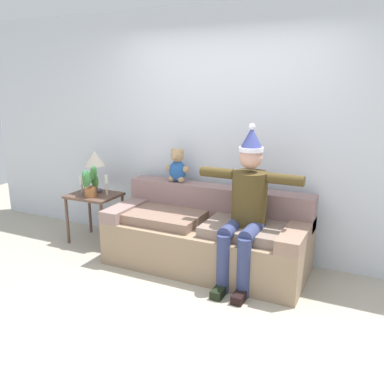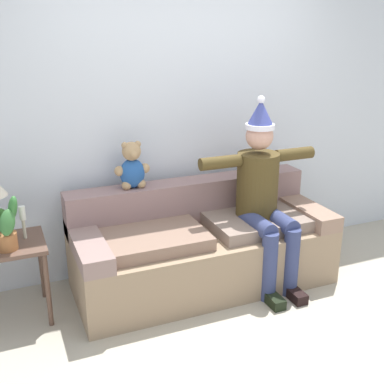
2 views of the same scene
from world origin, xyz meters
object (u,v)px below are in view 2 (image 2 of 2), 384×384
(side_table, at_px, (3,256))
(candle_short, at_px, (23,218))
(couch, at_px, (202,245))
(potted_plant, at_px, (6,226))
(person_seated, at_px, (263,192))
(teddy_bear, at_px, (132,167))

(side_table, height_order, candle_short, candle_short)
(couch, height_order, side_table, couch)
(couch, height_order, potted_plant, potted_plant)
(couch, height_order, candle_short, candle_short)
(couch, relative_size, potted_plant, 5.31)
(side_table, bearing_deg, person_seated, -5.87)
(teddy_bear, relative_size, potted_plant, 0.97)
(couch, xyz_separation_m, candle_short, (-1.35, 0.08, 0.43))
(teddy_bear, xyz_separation_m, candle_short, (-0.86, -0.18, -0.23))
(side_table, xyz_separation_m, candle_short, (0.16, 0.04, 0.25))
(couch, distance_m, side_table, 1.53)
(teddy_bear, distance_m, potted_plant, 1.06)
(person_seated, distance_m, candle_short, 1.84)
(person_seated, height_order, potted_plant, person_seated)
(teddy_bear, bearing_deg, couch, -28.16)
(potted_plant, height_order, candle_short, potted_plant)
(teddy_bear, bearing_deg, side_table, -168.02)
(couch, bearing_deg, potted_plant, -177.80)
(couch, height_order, teddy_bear, teddy_bear)
(person_seated, relative_size, teddy_bear, 4.04)
(side_table, distance_m, potted_plant, 0.29)
(couch, distance_m, teddy_bear, 0.86)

